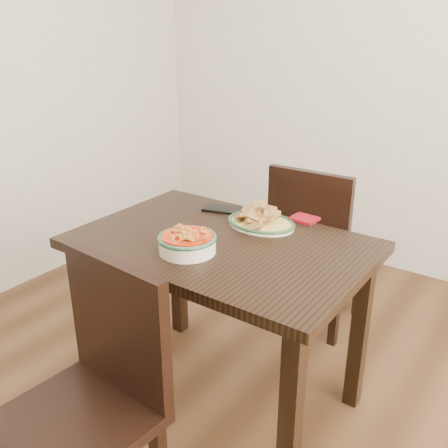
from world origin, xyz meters
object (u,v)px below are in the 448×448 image
Objects in this scene: chair_far at (315,241)px; noodle_bowl at (187,241)px; fish_plate at (261,216)px; chair_near at (95,389)px; smartphone at (223,209)px; dining_table at (221,265)px.

chair_far reaches higher than noodle_bowl.
chair_far reaches higher than fish_plate.
smartphone is (-0.19, 0.94, 0.26)m from chair_near.
noodle_bowl is at bearing 99.30° from chair_near.
smartphone is at bearing 124.16° from dining_table.
smartphone is (-0.25, -0.45, 0.26)m from chair_far.
fish_plate is 0.24m from smartphone.
dining_table is 6.57× the size of smartphone.
noodle_bowl is at bearing 82.12° from chair_far.
dining_table is 3.88× the size of fish_plate.
noodle_bowl is at bearing -103.50° from fish_plate.
fish_plate is (0.04, 0.88, 0.30)m from chair_near.
dining_table is 1.25× the size of chair_near.
noodle_bowl is at bearing -104.15° from dining_table.
dining_table is 0.27m from fish_plate.
fish_plate is at bearing 87.04° from chair_far.
fish_plate is at bearing 91.44° from chair_near.
chair_near reaches higher than smartphone.
smartphone is at bearing 108.76° from noodle_bowl.
chair_far is at bearing 88.04° from fish_plate.
chair_near is (-0.06, -1.39, 0.00)m from chair_far.
chair_far is 0.58m from smartphone.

